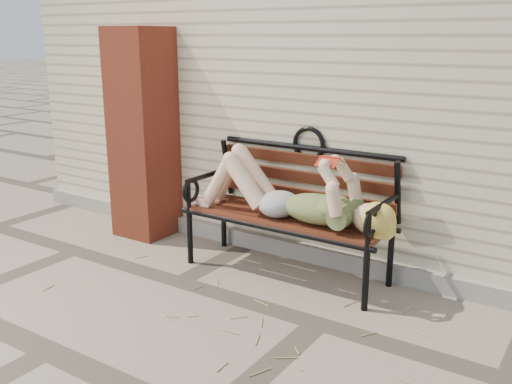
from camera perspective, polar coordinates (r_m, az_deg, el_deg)
The scene contains 7 objects.
ground at distance 4.06m, azimuth 6.20°, elevation -12.93°, with size 80.00×80.00×0.00m, color gray.
house_wall at distance 6.41m, azimuth 19.20°, elevation 10.83°, with size 8.00×4.00×3.00m, color beige.
foundation_strip at distance 4.83m, azimuth 11.55°, elevation -7.38°, with size 8.00×0.10×0.15m, color #9A958B.
brick_pillar at distance 5.62m, azimuth -11.19°, elevation 5.70°, with size 0.50×0.50×2.00m, color #A63D25.
garden_bench at distance 4.68m, azimuth 3.73°, elevation -0.16°, with size 1.84×0.73×1.19m.
reading_woman at distance 4.54m, azimuth 2.99°, elevation -0.11°, with size 1.73×0.39×0.55m.
straw_scatter at distance 4.04m, azimuth -8.12°, elevation -13.02°, with size 2.78×1.58×0.01m.
Camera 1 is at (1.59, -3.20, 1.92)m, focal length 40.00 mm.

